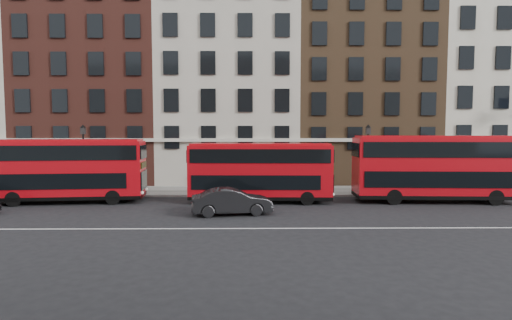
{
  "coord_description": "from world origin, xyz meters",
  "views": [
    {
      "loc": [
        2.12,
        -21.94,
        4.88
      ],
      "look_at": [
        2.44,
        5.0,
        3.0
      ],
      "focal_mm": 28.0,
      "sensor_mm": 36.0,
      "label": 1
    }
  ],
  "objects_px": {
    "bus_b": "(65,169)",
    "bus_d": "(434,167)",
    "bus_c": "(260,171)",
    "car_front": "(232,201)"
  },
  "relations": [
    {
      "from": "bus_b",
      "to": "bus_d",
      "type": "relative_size",
      "value": 0.95
    },
    {
      "from": "bus_b",
      "to": "bus_c",
      "type": "height_order",
      "value": "bus_b"
    },
    {
      "from": "bus_b",
      "to": "bus_d",
      "type": "xyz_separation_m",
      "value": [
        25.59,
        0.0,
        0.13
      ]
    },
    {
      "from": "bus_c",
      "to": "car_front",
      "type": "xyz_separation_m",
      "value": [
        -1.74,
        -4.09,
        -1.43
      ]
    },
    {
      "from": "bus_d",
      "to": "car_front",
      "type": "relative_size",
      "value": 2.35
    },
    {
      "from": "bus_d",
      "to": "car_front",
      "type": "distance_m",
      "value": 14.61
    },
    {
      "from": "bus_d",
      "to": "bus_b",
      "type": "bearing_deg",
      "value": -177.32
    },
    {
      "from": "bus_c",
      "to": "bus_d",
      "type": "relative_size",
      "value": 0.88
    },
    {
      "from": "bus_c",
      "to": "bus_d",
      "type": "height_order",
      "value": "bus_d"
    },
    {
      "from": "bus_c",
      "to": "bus_d",
      "type": "xyz_separation_m",
      "value": [
        12.19,
        0.0,
        0.28
      ]
    }
  ]
}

